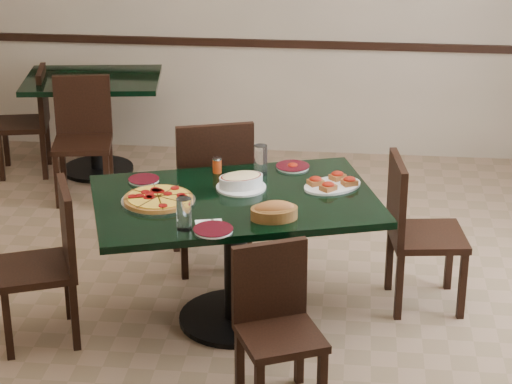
# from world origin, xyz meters

# --- Properties ---
(floor) EXTENTS (5.50, 5.50, 0.00)m
(floor) POSITION_xyz_m (0.00, 0.00, 0.00)
(floor) COLOR #806249
(floor) RESTS_ON ground
(room_shell) EXTENTS (5.50, 5.50, 5.50)m
(room_shell) POSITION_xyz_m (1.02, 1.73, 1.17)
(room_shell) COLOR silver
(room_shell) RESTS_ON floor
(main_table) EXTENTS (1.72, 1.37, 0.75)m
(main_table) POSITION_xyz_m (-0.06, -0.06, 0.57)
(main_table) COLOR black
(main_table) RESTS_ON floor
(back_table) EXTENTS (1.09, 0.86, 0.75)m
(back_table) POSITION_xyz_m (-1.42, 2.15, 0.52)
(back_table) COLOR black
(back_table) RESTS_ON floor
(chair_far) EXTENTS (0.57, 0.57, 0.98)m
(chair_far) POSITION_xyz_m (-0.28, 0.58, 0.55)
(chair_far) COLOR black
(chair_far) RESTS_ON floor
(chair_near) EXTENTS (0.49, 0.49, 0.80)m
(chair_near) POSITION_xyz_m (0.22, -0.79, 0.44)
(chair_near) COLOR black
(chair_near) RESTS_ON floor
(chair_right) EXTENTS (0.47, 0.47, 0.89)m
(chair_right) POSITION_xyz_m (0.91, 0.25, 0.50)
(chair_right) COLOR black
(chair_right) RESTS_ON floor
(chair_left) EXTENTS (0.53, 0.53, 0.87)m
(chair_left) POSITION_xyz_m (-1.02, -0.33, 0.48)
(chair_left) COLOR black
(chair_left) RESTS_ON floor
(back_chair_near) EXTENTS (0.47, 0.47, 0.87)m
(back_chair_near) POSITION_xyz_m (-1.38, 1.68, 0.49)
(back_chair_near) COLOR black
(back_chair_near) RESTS_ON floor
(back_chair_left) EXTENTS (0.45, 0.45, 0.82)m
(back_chair_left) POSITION_xyz_m (-1.89, 2.07, 0.45)
(back_chair_left) COLOR black
(back_chair_left) RESTS_ON floor
(pepperoni_pizza) EXTENTS (0.40, 0.40, 0.04)m
(pepperoni_pizza) POSITION_xyz_m (-0.46, -0.16, 0.77)
(pepperoni_pizza) COLOR silver
(pepperoni_pizza) RESTS_ON main_table
(lasagna_casserole) EXTENTS (0.29, 0.27, 0.09)m
(lasagna_casserole) POSITION_xyz_m (-0.05, 0.08, 0.80)
(lasagna_casserole) COLOR silver
(lasagna_casserole) RESTS_ON main_table
(bread_basket) EXTENTS (0.28, 0.23, 0.10)m
(bread_basket) POSITION_xyz_m (0.17, -0.31, 0.79)
(bread_basket) COLOR brown
(bread_basket) RESTS_ON main_table
(bruschetta_platter) EXTENTS (0.41, 0.39, 0.05)m
(bruschetta_platter) POSITION_xyz_m (0.45, 0.15, 0.77)
(bruschetta_platter) COLOR silver
(bruschetta_platter) RESTS_ON main_table
(side_plate_near) EXTENTS (0.20, 0.20, 0.02)m
(side_plate_near) POSITION_xyz_m (-0.12, -0.50, 0.76)
(side_plate_near) COLOR silver
(side_plate_near) RESTS_ON main_table
(side_plate_far_r) EXTENTS (0.19, 0.19, 0.03)m
(side_plate_far_r) POSITION_xyz_m (0.21, 0.42, 0.76)
(side_plate_far_r) COLOR silver
(side_plate_far_r) RESTS_ON main_table
(side_plate_far_l) EXTENTS (0.17, 0.17, 0.02)m
(side_plate_far_l) POSITION_xyz_m (-0.60, 0.13, 0.76)
(side_plate_far_l) COLOR silver
(side_plate_far_l) RESTS_ON main_table
(napkin_setting) EXTENTS (0.17, 0.17, 0.01)m
(napkin_setting) POSITION_xyz_m (-0.14, -0.43, 0.75)
(napkin_setting) COLOR silver
(napkin_setting) RESTS_ON main_table
(water_glass_a) EXTENTS (0.08, 0.08, 0.17)m
(water_glass_a) POSITION_xyz_m (0.04, 0.32, 0.83)
(water_glass_a) COLOR white
(water_glass_a) RESTS_ON main_table
(water_glass_b) EXTENTS (0.08, 0.08, 0.16)m
(water_glass_b) POSITION_xyz_m (-0.26, -0.48, 0.83)
(water_glass_b) COLOR white
(water_glass_b) RESTS_ON main_table
(pepper_shaker) EXTENTS (0.05, 0.05, 0.09)m
(pepper_shaker) POSITION_xyz_m (-0.21, 0.30, 0.80)
(pepper_shaker) COLOR #C64015
(pepper_shaker) RESTS_ON main_table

